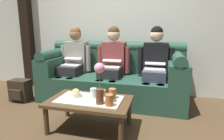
% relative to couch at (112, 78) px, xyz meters
% --- Properties ---
extents(ground_plane, '(14.00, 14.00, 0.00)m').
position_rel_couch_xyz_m(ground_plane, '(0.00, -1.17, -0.37)').
color(ground_plane, '#4C3823').
extents(back_wall_patterned, '(6.00, 0.12, 2.90)m').
position_rel_couch_xyz_m(back_wall_patterned, '(0.00, 0.53, 1.08)').
color(back_wall_patterned, silver).
rests_on(back_wall_patterned, ground_plane).
extents(timber_pillar, '(0.20, 0.20, 2.90)m').
position_rel_couch_xyz_m(timber_pillar, '(-1.91, 0.41, 1.08)').
color(timber_pillar, black).
rests_on(timber_pillar, ground_plane).
extents(couch, '(2.33, 0.88, 0.96)m').
position_rel_couch_xyz_m(couch, '(0.00, 0.00, 0.00)').
color(couch, '#234738').
rests_on(couch, ground_plane).
extents(person_left, '(0.56, 0.67, 1.22)m').
position_rel_couch_xyz_m(person_left, '(-0.69, -0.00, 0.29)').
color(person_left, '#232326').
rests_on(person_left, ground_plane).
extents(person_middle, '(0.56, 0.67, 1.22)m').
position_rel_couch_xyz_m(person_middle, '(0.00, -0.00, 0.29)').
color(person_middle, '#232326').
rests_on(person_middle, ground_plane).
extents(person_right, '(0.56, 0.67, 1.22)m').
position_rel_couch_xyz_m(person_right, '(0.69, -0.00, 0.29)').
color(person_right, '#383D4C').
rests_on(person_right, ground_plane).
extents(coffee_table, '(0.96, 0.58, 0.38)m').
position_rel_couch_xyz_m(coffee_table, '(0.00, -1.05, -0.04)').
color(coffee_table, '#47331E').
rests_on(coffee_table, ground_plane).
extents(flower_vase, '(0.11, 0.11, 0.45)m').
position_rel_couch_xyz_m(flower_vase, '(0.16, -1.15, 0.25)').
color(flower_vase, brown).
rests_on(flower_vase, coffee_table).
extents(snack_bowl, '(0.12, 0.12, 0.10)m').
position_rel_couch_xyz_m(snack_bowl, '(-0.18, -1.02, 0.05)').
color(snack_bowl, silver).
rests_on(snack_bowl, coffee_table).
extents(cup_near_left, '(0.08, 0.08, 0.11)m').
position_rel_couch_xyz_m(cup_near_left, '(0.03, -0.98, 0.07)').
color(cup_near_left, silver).
rests_on(cup_near_left, coffee_table).
extents(cup_near_right, '(0.08, 0.08, 0.08)m').
position_rel_couch_xyz_m(cup_near_right, '(0.12, -0.92, 0.05)').
color(cup_near_right, '#B26633').
rests_on(cup_near_right, coffee_table).
extents(cup_far_center, '(0.08, 0.08, 0.12)m').
position_rel_couch_xyz_m(cup_far_center, '(0.28, -1.18, 0.07)').
color(cup_far_center, '#B26633').
rests_on(cup_far_center, coffee_table).
extents(cup_far_left, '(0.08, 0.08, 0.12)m').
position_rel_couch_xyz_m(cup_far_left, '(0.25, -0.95, 0.07)').
color(cup_far_left, '#B26633').
rests_on(cup_far_left, coffee_table).
extents(backpack_left, '(0.32, 0.25, 0.36)m').
position_rel_couch_xyz_m(backpack_left, '(-1.45, -0.48, -0.19)').
color(backpack_left, '#2D2319').
rests_on(backpack_left, ground_plane).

